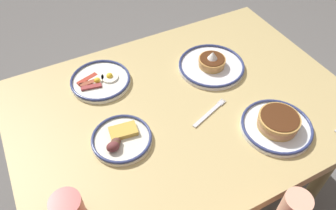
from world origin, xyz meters
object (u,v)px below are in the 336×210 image
coffee_mug (69,210)px  fork_near (210,113)px  plate_far_companion (100,80)px  plate_near_main (211,65)px  plate_far_side (277,125)px  plate_center_pancakes (121,139)px

coffee_mug → fork_near: 0.59m
plate_far_companion → coffee_mug: (0.26, 0.50, 0.04)m
plate_near_main → coffee_mug: coffee_mug is taller
plate_far_side → plate_far_companion: bearing=-47.2°
plate_center_pancakes → fork_near: 0.34m
plate_near_main → plate_center_pancakes: (0.48, 0.18, -0.00)m
plate_center_pancakes → coffee_mug: (0.23, 0.19, 0.03)m
plate_near_main → plate_far_side: plate_near_main is taller
plate_far_companion → fork_near: 0.46m
plate_center_pancakes → plate_far_side: (-0.51, 0.20, 0.01)m
plate_near_main → plate_center_pancakes: plate_near_main is taller
plate_far_companion → coffee_mug: coffee_mug is taller
plate_near_main → fork_near: size_ratio=1.59×
plate_near_main → plate_far_side: (-0.03, 0.38, 0.01)m
plate_near_main → fork_near: (0.14, 0.21, -0.01)m
fork_near → plate_far_companion: bearing=-48.5°
plate_center_pancakes → fork_near: (-0.34, 0.03, -0.01)m
plate_far_side → coffee_mug: size_ratio=2.08×
plate_center_pancakes → plate_far_side: bearing=158.6°
plate_near_main → plate_far_companion: bearing=-16.0°
plate_center_pancakes → plate_far_companion: size_ratio=0.87×
plate_near_main → coffee_mug: bearing=27.8°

